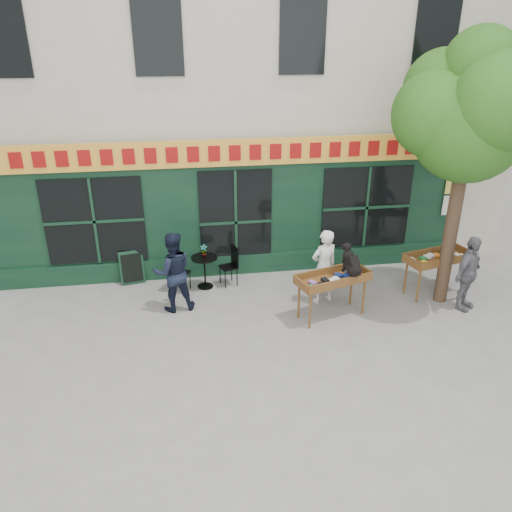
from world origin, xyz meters
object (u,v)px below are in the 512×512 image
object	(u,v)px
dog	(352,260)
woman	(324,267)
book_cart_right	(438,260)
book_cart_center	(333,281)
man_right	(468,273)
bistro_table	(205,266)
man_left	(173,272)

from	to	relation	value
dog	woman	xyz separation A→B (m)	(-0.35, 0.70, -0.45)
woman	book_cart_right	distance (m)	2.61
book_cart_center	woman	bearing A→B (deg)	73.15
book_cart_center	man_right	bearing A→B (deg)	-19.16
book_cart_center	woman	xyz separation A→B (m)	(0.00, 0.65, 0.01)
book_cart_center	bistro_table	world-z (taller)	book_cart_center
book_cart_center	man_right	xyz separation A→B (m)	(2.90, -0.12, 0.00)
dog	book_cart_center	bearing A→B (deg)	155.02
dog	woman	bearing A→B (deg)	99.71
woman	bistro_table	xyz separation A→B (m)	(-2.51, 1.06, -0.29)
bistro_table	man_left	distance (m)	1.19
bistro_table	man_right	bearing A→B (deg)	-18.69
book_cart_right	bistro_table	distance (m)	5.24
book_cart_center	woman	distance (m)	0.65
book_cart_center	dog	xyz separation A→B (m)	(0.35, -0.05, 0.47)
man_left	man_right	bearing A→B (deg)	162.85
bistro_table	man_left	world-z (taller)	man_left
dog	man_left	distance (m)	3.68
book_cart_center	book_cart_right	distance (m)	2.69
woman	book_cart_right	bearing A→B (deg)	162.78
book_cart_center	book_cart_right	xyz separation A→B (m)	(2.61, 0.63, 0.00)
man_right	man_left	world-z (taller)	man_left
book_cart_right	book_cart_center	bearing A→B (deg)	179.37
book_cart_center	man_right	size ratio (longest dim) A/B	0.98
book_cart_right	bistro_table	xyz separation A→B (m)	(-5.12, 1.08, -0.28)
dog	bistro_table	xyz separation A→B (m)	(-2.86, 1.76, -0.75)
woman	man_left	distance (m)	3.21
book_cart_right	man_right	xyz separation A→B (m)	(0.28, -0.75, 0.00)
woman	book_cart_right	xyz separation A→B (m)	(2.61, -0.02, -0.01)
book_cart_right	man_left	distance (m)	5.82
man_left	bistro_table	bearing A→B (deg)	-136.38
book_cart_right	man_right	bearing A→B (deg)	-83.49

